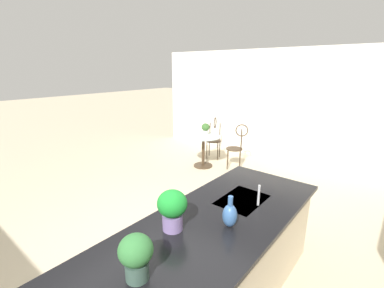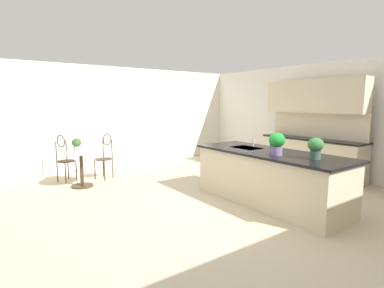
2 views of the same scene
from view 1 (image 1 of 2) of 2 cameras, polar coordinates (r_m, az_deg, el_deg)
ground_plane at (r=3.65m, az=-4.80°, el=-22.08°), size 40.00×40.00×0.00m
wall_left_window at (r=6.67m, az=21.51°, el=7.27°), size 0.12×7.80×2.70m
kitchen_island at (r=2.76m, az=4.18°, el=-24.50°), size 2.80×1.06×0.92m
bistro_table at (r=6.16m, az=2.45°, el=-0.91°), size 0.80×0.80×0.74m
chair_near_window at (r=6.11m, az=9.71°, el=-0.04°), size 0.52×0.52×1.04m
chair_by_island at (r=6.76m, az=4.81°, el=1.72°), size 0.52×0.50×1.04m
sink_faucet at (r=2.77m, az=14.24°, el=-10.69°), size 0.02×0.02×0.22m
potted_plant_on_table at (r=6.17m, az=2.96°, el=3.42°), size 0.19×0.19×0.27m
potted_plant_counter_far at (r=1.88m, az=-12.02°, el=-22.35°), size 0.23×0.23×0.32m
potted_plant_counter_near at (r=2.29m, az=-4.29°, el=-13.56°), size 0.26×0.26×0.36m
vase_on_counter at (r=2.39m, az=8.19°, el=-14.94°), size 0.13×0.13×0.29m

